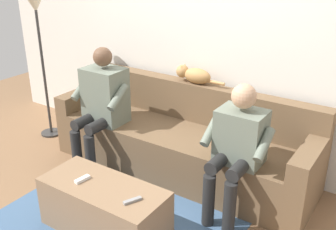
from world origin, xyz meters
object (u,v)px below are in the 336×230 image
Objects in this scene: floor_lamp at (37,18)px; coffee_table at (104,208)px; cat_on_backrest at (194,75)px; remote_gray at (132,201)px; person_right_seated at (102,101)px; remote_white at (82,179)px; person_left_seated at (237,143)px; couch at (182,142)px.

coffee_table is at bearing 150.88° from floor_lamp.
remote_gray is at bearing 103.59° from cat_on_backrest.
person_right_seated reaches higher than remote_white.
floor_lamp is at bearing -29.12° from coffee_table.
coffee_table is 7.90× the size of remote_white.
person_left_seated is at bearing -132.37° from coffee_table.
coffee_table is at bearing 131.80° from person_right_seated.
person_left_seated is at bearing 154.74° from couch.
remote_white is at bearing 81.48° from couch.
remote_white is at bearing 42.69° from person_left_seated.
coffee_table is 1.55m from cat_on_backrest.
couch is 2.03m from floor_lamp.
cat_on_backrest is at bearing -88.76° from coffee_table.
couch is at bearing -0.52° from remote_white.
coffee_table is 2.28m from floor_lamp.
cat_on_backrest is 1.80m from floor_lamp.
person_right_seated reaches higher than remote_gray.
couch is at bearing -174.41° from floor_lamp.
remote_white is (0.89, 0.82, -0.21)m from person_left_seated.
person_left_seated is 1.00m from cat_on_backrest.
remote_white reaches higher than coffee_table.
coffee_table is 7.32× the size of remote_gray.
floor_lamp is (2.03, -1.00, 0.94)m from remote_gray.
couch is at bearing 96.65° from cat_on_backrest.
floor_lamp is at bearing -8.78° from person_right_seated.
person_left_seated reaches higher than cat_on_backrest.
remote_gray reaches higher than coffee_table.
person_right_seated is at bearing -0.64° from person_left_seated.
person_left_seated is 0.94m from remote_gray.
person_left_seated is 2.55m from floor_lamp.
floor_lamp is (1.55, -0.99, 0.93)m from remote_white.
person_left_seated is 8.84× the size of remote_white.
couch is 0.88m from person_right_seated.
cat_on_backrest is at bearing -165.91° from floor_lamp.
person_left_seated reaches higher than remote_white.
remote_gray is (-0.31, 1.16, 0.13)m from couch.
cat_on_backrest reaches higher than coffee_table.
coffee_table is 1.91× the size of cat_on_backrest.
couch is 19.18× the size of remote_gray.
person_left_seated is at bearing 179.64° from remote_gray.
remote_white is 2.06m from floor_lamp.
person_left_seated is 1.44m from person_right_seated.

